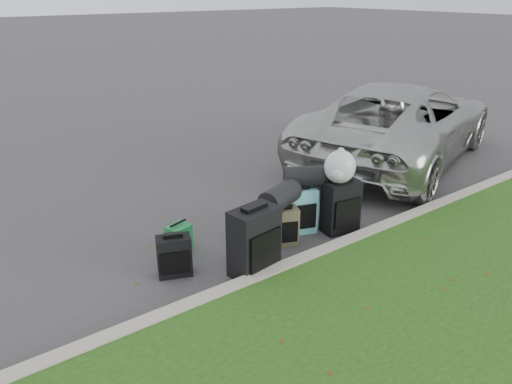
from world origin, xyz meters
TOP-DOWN VIEW (x-y plane):
  - ground at (0.00, 0.00)m, footprint 120.00×120.00m
  - curb at (0.00, -1.00)m, footprint 120.00×0.18m
  - suv at (3.92, 1.00)m, footprint 5.93×4.14m
  - suitcase_small_black at (-1.60, -0.21)m, footprint 0.45×0.35m
  - suitcase_large_black_left at (-0.83, -0.74)m, footprint 0.62×0.42m
  - suitcase_olive at (-0.09, -0.39)m, footprint 0.43×0.36m
  - suitcase_teal at (0.32, -0.24)m, footprint 0.50×0.39m
  - suitcase_large_black_right at (0.78, -0.56)m, footprint 0.53×0.37m
  - tote_green at (-1.26, 0.32)m, footprint 0.34×0.30m
  - tote_navy at (-0.41, -0.02)m, footprint 0.28×0.23m
  - duffel_left at (-0.12, -0.34)m, footprint 0.65×0.49m
  - duffel_right at (0.41, -0.19)m, footprint 0.59×0.52m
  - trash_bag at (0.74, -0.54)m, footprint 0.43×0.43m

SIDE VIEW (x-z plane):
  - ground at x=0.00m, z-range 0.00..0.00m
  - curb at x=0.00m, z-range 0.00..0.15m
  - tote_navy at x=-0.41m, z-range 0.00..0.28m
  - tote_green at x=-1.26m, z-range 0.00..0.33m
  - suitcase_small_black at x=-1.60m, z-range 0.00..0.50m
  - suitcase_olive at x=-0.09m, z-range 0.00..0.51m
  - suitcase_teal at x=0.32m, z-range 0.00..0.63m
  - suitcase_large_black_right at x=0.78m, z-range 0.00..0.74m
  - suitcase_large_black_left at x=-0.83m, z-range 0.00..0.83m
  - duffel_left at x=-0.12m, z-range 0.51..0.82m
  - suv at x=3.92m, z-range 0.00..1.50m
  - duffel_right at x=0.41m, z-range 0.63..0.92m
  - trash_bag at x=0.74m, z-range 0.74..1.17m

